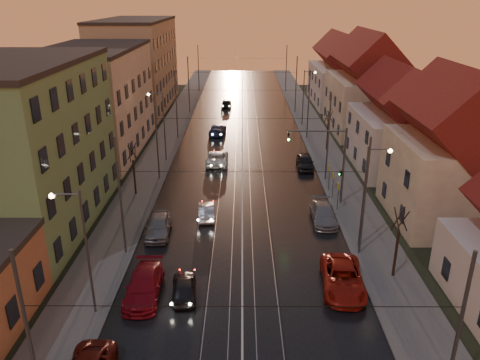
{
  "coord_description": "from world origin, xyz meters",
  "views": [
    {
      "loc": [
        -0.03,
        -21.12,
        17.75
      ],
      "look_at": [
        -0.21,
        17.67,
        2.46
      ],
      "focal_mm": 35.0,
      "sensor_mm": 36.0,
      "label": 1
    }
  ],
  "objects_px": {
    "street_lamp_0": "(81,242)",
    "driving_car_1": "(206,211)",
    "parked_right_1": "(324,214)",
    "street_lamp_2": "(161,119)",
    "traffic_light_mast": "(333,156)",
    "driving_car_2": "(217,158)",
    "parked_left_3": "(158,226)",
    "parked_right_0": "(343,278)",
    "parked_right_2": "(305,162)",
    "street_lamp_1": "(369,188)",
    "parked_left_2": "(144,286)",
    "street_lamp_3": "(306,92)",
    "driving_car_4": "(226,103)",
    "driving_car_3": "(217,129)",
    "driving_car_0": "(184,287)"
  },
  "relations": [
    {
      "from": "street_lamp_3",
      "to": "parked_right_1",
      "type": "xyz_separation_m",
      "value": [
        -2.26,
        -31.6,
        -4.19
      ]
    },
    {
      "from": "driving_car_3",
      "to": "street_lamp_3",
      "type": "bearing_deg",
      "value": -153.71
    },
    {
      "from": "street_lamp_2",
      "to": "driving_car_3",
      "type": "height_order",
      "value": "street_lamp_2"
    },
    {
      "from": "street_lamp_1",
      "to": "street_lamp_2",
      "type": "height_order",
      "value": "same"
    },
    {
      "from": "street_lamp_3",
      "to": "driving_car_4",
      "type": "relative_size",
      "value": 1.98
    },
    {
      "from": "traffic_light_mast",
      "to": "parked_right_0",
      "type": "relative_size",
      "value": 1.28
    },
    {
      "from": "street_lamp_3",
      "to": "driving_car_4",
      "type": "bearing_deg",
      "value": 134.77
    },
    {
      "from": "street_lamp_2",
      "to": "traffic_light_mast",
      "type": "bearing_deg",
      "value": -35.07
    },
    {
      "from": "parked_left_3",
      "to": "parked_right_1",
      "type": "xyz_separation_m",
      "value": [
        13.5,
        2.37,
        -0.08
      ]
    },
    {
      "from": "street_lamp_2",
      "to": "driving_car_0",
      "type": "distance_m",
      "value": 27.06
    },
    {
      "from": "driving_car_2",
      "to": "driving_car_3",
      "type": "distance_m",
      "value": 12.13
    },
    {
      "from": "parked_left_2",
      "to": "street_lamp_1",
      "type": "bearing_deg",
      "value": 20.97
    },
    {
      "from": "driving_car_0",
      "to": "street_lamp_3",
      "type": "bearing_deg",
      "value": -112.97
    },
    {
      "from": "driving_car_3",
      "to": "parked_right_0",
      "type": "height_order",
      "value": "parked_right_0"
    },
    {
      "from": "parked_right_0",
      "to": "parked_right_2",
      "type": "height_order",
      "value": "parked_right_0"
    },
    {
      "from": "driving_car_1",
      "to": "parked_right_1",
      "type": "distance_m",
      "value": 9.95
    },
    {
      "from": "driving_car_0",
      "to": "driving_car_4",
      "type": "bearing_deg",
      "value": -97.13
    },
    {
      "from": "street_lamp_2",
      "to": "traffic_light_mast",
      "type": "distance_m",
      "value": 20.89
    },
    {
      "from": "parked_right_1",
      "to": "street_lamp_2",
      "type": "bearing_deg",
      "value": 137.01
    },
    {
      "from": "traffic_light_mast",
      "to": "parked_right_1",
      "type": "bearing_deg",
      "value": -107.79
    },
    {
      "from": "driving_car_0",
      "to": "traffic_light_mast",
      "type": "bearing_deg",
      "value": -135.6
    },
    {
      "from": "traffic_light_mast",
      "to": "driving_car_1",
      "type": "bearing_deg",
      "value": -165.21
    },
    {
      "from": "driving_car_1",
      "to": "driving_car_4",
      "type": "xyz_separation_m",
      "value": [
        0.37,
        42.84,
        0.07
      ]
    },
    {
      "from": "street_lamp_2",
      "to": "traffic_light_mast",
      "type": "relative_size",
      "value": 1.11
    },
    {
      "from": "parked_left_2",
      "to": "street_lamp_3",
      "type": "bearing_deg",
      "value": 68.94
    },
    {
      "from": "driving_car_2",
      "to": "parked_left_3",
      "type": "xyz_separation_m",
      "value": [
        -3.82,
        -16.95,
        0.08
      ]
    },
    {
      "from": "driving_car_3",
      "to": "parked_left_2",
      "type": "xyz_separation_m",
      "value": [
        -2.79,
        -37.31,
        0.03
      ]
    },
    {
      "from": "driving_car_4",
      "to": "parked_right_1",
      "type": "relative_size",
      "value": 0.84
    },
    {
      "from": "parked_right_0",
      "to": "parked_right_1",
      "type": "bearing_deg",
      "value": 92.86
    },
    {
      "from": "street_lamp_2",
      "to": "street_lamp_3",
      "type": "xyz_separation_m",
      "value": [
        18.21,
        16.0,
        0.0
      ]
    },
    {
      "from": "street_lamp_0",
      "to": "street_lamp_3",
      "type": "height_order",
      "value": "same"
    },
    {
      "from": "traffic_light_mast",
      "to": "driving_car_2",
      "type": "relative_size",
      "value": 1.43
    },
    {
      "from": "driving_car_0",
      "to": "parked_right_1",
      "type": "distance_m",
      "value": 14.91
    },
    {
      "from": "street_lamp_0",
      "to": "parked_right_0",
      "type": "relative_size",
      "value": 1.42
    },
    {
      "from": "driving_car_2",
      "to": "parked_right_1",
      "type": "distance_m",
      "value": 17.5
    },
    {
      "from": "traffic_light_mast",
      "to": "parked_right_0",
      "type": "height_order",
      "value": "traffic_light_mast"
    },
    {
      "from": "driving_car_3",
      "to": "parked_right_1",
      "type": "distance_m",
      "value": 28.59
    },
    {
      "from": "parked_left_3",
      "to": "parked_right_1",
      "type": "distance_m",
      "value": 13.71
    },
    {
      "from": "street_lamp_2",
      "to": "driving_car_2",
      "type": "bearing_deg",
      "value": -9.24
    },
    {
      "from": "street_lamp_1",
      "to": "driving_car_3",
      "type": "xyz_separation_m",
      "value": [
        -12.51,
        31.1,
        -4.17
      ]
    },
    {
      "from": "parked_right_1",
      "to": "driving_car_3",
      "type": "bearing_deg",
      "value": 112.39
    },
    {
      "from": "street_lamp_1",
      "to": "parked_right_1",
      "type": "xyz_separation_m",
      "value": [
        -2.26,
        4.4,
        -4.19
      ]
    },
    {
      "from": "street_lamp_3",
      "to": "driving_car_2",
      "type": "distance_m",
      "value": 21.21
    },
    {
      "from": "street_lamp_2",
      "to": "parked_right_0",
      "type": "distance_m",
      "value": 30.04
    },
    {
      "from": "street_lamp_1",
      "to": "parked_left_3",
      "type": "height_order",
      "value": "street_lamp_1"
    },
    {
      "from": "street_lamp_0",
      "to": "driving_car_1",
      "type": "relative_size",
      "value": 2.14
    },
    {
      "from": "street_lamp_2",
      "to": "parked_left_3",
      "type": "height_order",
      "value": "street_lamp_2"
    },
    {
      "from": "parked_right_2",
      "to": "parked_right_1",
      "type": "bearing_deg",
      "value": -88.21
    },
    {
      "from": "street_lamp_3",
      "to": "parked_right_1",
      "type": "height_order",
      "value": "street_lamp_3"
    },
    {
      "from": "traffic_light_mast",
      "to": "driving_car_2",
      "type": "distance_m",
      "value": 15.92
    }
  ]
}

